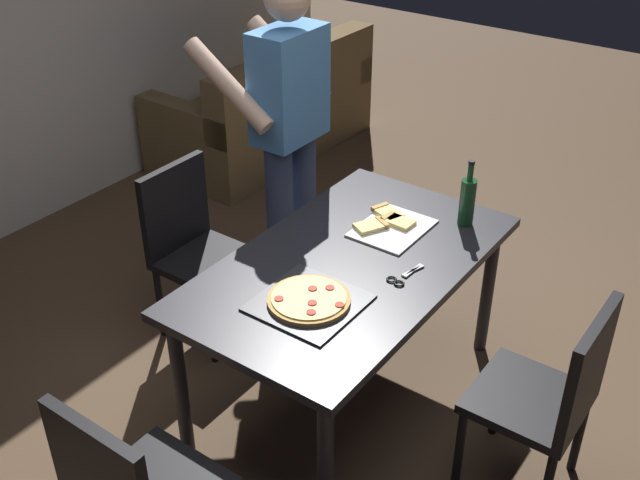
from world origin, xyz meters
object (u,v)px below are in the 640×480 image
chair_far_side (193,241)px  kitchen_scissors (402,277)px  couch (269,114)px  pepperoni_pizza_on_tray (309,301)px  dining_table (349,277)px  wine_bottle (467,201)px  person_serving_pizza (287,128)px  chair_near_camera (553,393)px

chair_far_side → kitchen_scissors: bearing=-89.2°
couch → kitchen_scissors: size_ratio=8.67×
couch → kitchen_scissors: 2.96m
pepperoni_pizza_on_tray → kitchen_scissors: 0.41m
dining_table → chair_far_side: 0.94m
dining_table → wine_bottle: size_ratio=4.82×
chair_far_side → person_serving_pizza: bearing=-23.7°
dining_table → chair_far_side: bearing=90.0°
wine_bottle → pepperoni_pizza_on_tray: bearing=166.8°
person_serving_pizza → couch: bearing=42.4°
chair_near_camera → pepperoni_pizza_on_tray: (-0.34, 0.89, 0.25)m
person_serving_pizza → pepperoni_pizza_on_tray: (-0.84, -0.75, -0.23)m
wine_bottle → couch: bearing=59.3°
couch → wine_bottle: size_ratio=5.42×
chair_near_camera → couch: (1.90, 2.92, -0.21)m
chair_near_camera → kitchen_scissors: 0.73m
dining_table → kitchen_scissors: bearing=-86.1°
chair_near_camera → chair_far_side: (0.00, 1.86, 0.00)m
dining_table → kitchen_scissors: 0.26m
chair_near_camera → couch: chair_near_camera is taller
couch → person_serving_pizza: size_ratio=0.98×
chair_near_camera → wine_bottle: (0.57, 0.67, 0.36)m
person_serving_pizza → pepperoni_pizza_on_tray: 1.15m
couch → person_serving_pizza: (-1.40, -1.28, 0.70)m
chair_near_camera → pepperoni_pizza_on_tray: size_ratio=2.34×
person_serving_pizza → kitchen_scissors: bearing=-116.9°
dining_table → couch: couch is taller
person_serving_pizza → kitchen_scissors: 1.10m
couch → wine_bottle: wine_bottle is taller
chair_near_camera → kitchen_scissors: bearing=88.6°
dining_table → kitchen_scissors: kitchen_scissors is taller
person_serving_pizza → kitchen_scissors: size_ratio=8.86×
dining_table → person_serving_pizza: person_serving_pizza is taller
chair_far_side → dining_table: bearing=-90.0°
dining_table → chair_far_side: size_ratio=1.69×
dining_table → chair_far_side: chair_far_side is taller
pepperoni_pizza_on_tray → person_serving_pizza: bearing=41.7°
dining_table → chair_near_camera: size_ratio=1.69×
chair_far_side → kitchen_scissors: size_ratio=4.56×
wine_bottle → chair_near_camera: bearing=-130.0°
dining_table → kitchen_scissors: (0.02, -0.25, 0.09)m
dining_table → couch: size_ratio=0.89×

